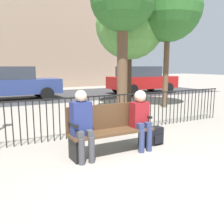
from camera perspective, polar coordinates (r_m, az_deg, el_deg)
name	(u,v)px	position (r m, az deg, el deg)	size (l,w,h in m)	color
ground_plane	(202,209)	(3.26, 19.98, -20.20)	(80.00, 80.00, 0.00)	gray
park_bench	(110,127)	(4.71, -0.47, -3.55)	(1.64, 0.45, 0.92)	#4C331E
seated_person_0	(82,122)	(4.30, -6.85, -2.30)	(0.34, 0.39, 1.23)	#3D3D42
seated_person_1	(141,116)	(4.88, 6.58, -0.98)	(0.34, 0.39, 1.17)	navy
backpack	(155,136)	(5.36, 9.79, -5.39)	(0.31, 0.25, 0.37)	black
fence_railing	(83,113)	(5.80, -6.61, -0.26)	(9.01, 0.03, 0.95)	black
tree_0	(168,8)	(10.43, 12.74, 22.21)	(2.56, 2.56, 5.10)	brown
tree_1	(130,25)	(10.66, 4.14, 19.29)	(2.78, 2.78, 4.68)	#422D1E
tree_2	(123,1)	(8.66, 2.46, 24.05)	(2.09, 2.09, 4.81)	brown
street_surface	(21,97)	(14.05, -20.00, 3.16)	(24.00, 6.00, 0.01)	#333335
parked_car_1	(13,83)	(12.90, -21.72, 6.20)	(4.20, 1.94, 1.62)	navy
parked_car_2	(142,79)	(15.32, 6.76, 7.41)	(4.20, 1.94, 1.62)	maroon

